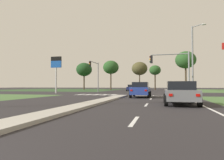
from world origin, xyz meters
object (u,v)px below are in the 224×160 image
treeline_fourth (155,70)px  treeline_fifth (186,60)px  traffic_signal_far_left (95,71)px  traffic_signal_near_right (173,66)px  treeline_near (84,70)px  pedestrian_at_median (142,86)px  treeline_second (111,67)px  car_navy_third (132,88)px  car_grey_fourth (180,93)px  car_blue_near (141,90)px  street_lamp_second (194,56)px  treeline_third (140,69)px  fuel_price_totem (56,66)px  car_teal_second (134,88)px

treeline_fourth → treeline_fifth: 9.00m
traffic_signal_far_left → treeline_fifth: 26.90m
traffic_signal_near_right → treeline_near: treeline_near is taller
pedestrian_at_median → treeline_second: size_ratio=0.20×
car_navy_third → car_grey_fourth: bearing=103.1°
pedestrian_at_median → treeline_fourth: bearing=34.9°
car_blue_near → traffic_signal_near_right: size_ratio=0.85×
traffic_signal_far_left → treeline_fourth: (10.46, 22.88, 1.64)m
traffic_signal_far_left → treeline_near: size_ratio=0.68×
car_navy_third → traffic_signal_near_right: (8.05, -22.14, 2.83)m
street_lamp_second → treeline_third: 35.25m
traffic_signal_far_left → treeline_second: bearing=96.0°
pedestrian_at_median → fuel_price_totem: fuel_price_totem is taller
traffic_signal_near_right → street_lamp_second: 3.56m
traffic_signal_far_left → treeline_third: treeline_third is taller
traffic_signal_far_left → treeline_near: bearing=115.9°
car_teal_second → treeline_second: (-7.49, 5.06, 5.89)m
traffic_signal_far_left → treeline_third: (5.89, 24.44, 2.37)m
car_grey_fourth → treeline_fourth: bearing=93.5°
treeline_third → treeline_fifth: treeline_fifth is taller
car_navy_third → traffic_signal_far_left: 12.47m
car_grey_fourth → treeline_third: size_ratio=0.53×
treeline_near → treeline_fifth: treeline_fifth is taller
treeline_third → treeline_fourth: treeline_third is taller
treeline_second → treeline_third: (8.12, 3.07, -0.26)m
car_teal_second → treeline_second: bearing=-34.0°
treeline_second → treeline_fifth: bearing=-5.9°
treeline_second → fuel_price_totem: bearing=-94.9°
car_navy_third → treeline_third: size_ratio=0.54×
pedestrian_at_median → treeline_second: (-10.11, 12.60, 5.46)m
car_blue_near → traffic_signal_near_right: bearing=44.2°
traffic_signal_near_right → treeline_third: bearing=102.0°
car_blue_near → treeline_fifth: (8.44, 34.08, 7.13)m
car_grey_fourth → treeline_near: size_ratio=0.52×
traffic_signal_near_right → car_navy_third: bearing=110.0°
street_lamp_second → fuel_price_totem: 20.85m
car_blue_near → car_grey_fourth: (3.27, -7.73, -0.05)m
treeline_fifth → pedestrian_at_median: bearing=-135.0°
pedestrian_at_median → treeline_second: bearing=84.0°
traffic_signal_near_right → treeline_second: bearing=115.6°
car_navy_third → treeline_fifth: bearing=-146.7°
car_navy_third → street_lamp_second: street_lamp_second is taller
car_blue_near → car_teal_second: size_ratio=1.06×
car_navy_third → traffic_signal_near_right: traffic_signal_near_right is taller
fuel_price_totem → treeline_fifth: size_ratio=0.59×
car_blue_near → street_lamp_second: 9.20m
traffic_signal_far_left → fuel_price_totem: (-4.60, -6.39, 0.36)m
traffic_signal_near_right → street_lamp_second: bearing=39.3°
car_navy_third → street_lamp_second: 23.05m
traffic_signal_near_right → treeline_fourth: size_ratio=0.73×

